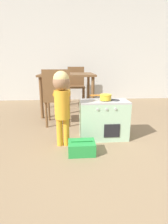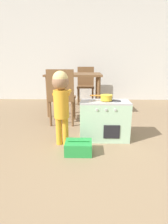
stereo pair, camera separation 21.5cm
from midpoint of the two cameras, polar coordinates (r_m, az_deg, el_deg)
name	(u,v)px [view 1 (the left image)]	position (r m, az deg, el deg)	size (l,w,h in m)	color
ground_plane	(120,174)	(1.67, 7.85, -19.60)	(16.00, 16.00, 0.00)	#8E7556
wall_back	(86,49)	(4.76, -0.63, 19.75)	(10.00, 0.06, 2.60)	silver
play_kitchen	(104,120)	(2.27, 3.75, -2.56)	(0.62, 0.31, 0.51)	#B2DBB7
toy_pot	(105,97)	(2.19, 4.19, 4.95)	(0.28, 0.15, 0.07)	yellow
child_figure	(62,98)	(2.01, -10.33, 4.61)	(0.20, 0.35, 0.88)	gold
toy_basket	(82,148)	(1.95, -3.99, -11.59)	(0.29, 0.22, 0.16)	green
dining_table	(67,79)	(3.48, -7.29, 10.66)	(1.03, 0.90, 0.77)	brown
dining_chair_near	(57,96)	(2.75, -10.91, 5.00)	(0.40, 0.40, 0.88)	brown
dining_chair_far	(76,84)	(4.32, -4.01, 9.03)	(0.40, 0.40, 0.88)	brown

